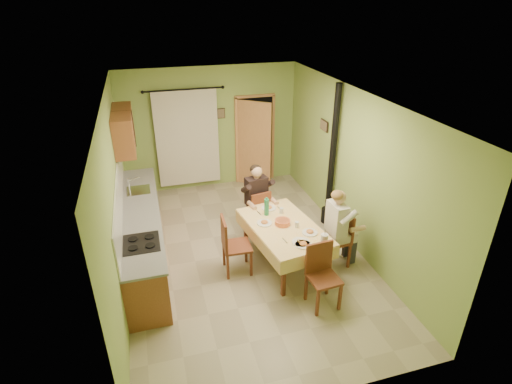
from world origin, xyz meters
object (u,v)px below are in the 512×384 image
object	(u,v)px
dining_table	(283,245)
chair_near	(322,288)
chair_right	(336,249)
chair_far	(257,221)
chair_left	(236,256)
man_right	(338,220)
man_far	(257,193)
stove_flue	(331,176)

from	to	relation	value
dining_table	chair_near	distance (m)	1.13
dining_table	chair_near	world-z (taller)	chair_near
dining_table	chair_right	xyz separation A→B (m)	(0.86, -0.25, -0.09)
chair_far	chair_near	xyz separation A→B (m)	(0.38, -2.13, 0.00)
chair_near	chair_left	distance (m)	1.54
man_right	chair_left	bearing A→B (deg)	77.43
dining_table	man_far	distance (m)	1.16
chair_near	man_right	distance (m)	1.21
dining_table	man_far	world-z (taller)	man_far
man_far	chair_right	bearing A→B (deg)	-61.67
man_far	chair_near	bearing A→B (deg)	-89.90
chair_near	chair_right	distance (m)	1.07
chair_far	chair_near	world-z (taller)	chair_near
dining_table	chair_far	distance (m)	1.04
man_right	stove_flue	size ratio (longest dim) A/B	0.50
man_far	man_right	world-z (taller)	same
chair_far	man_right	bearing A→B (deg)	-61.84
dining_table	chair_right	bearing A→B (deg)	-24.90
dining_table	stove_flue	world-z (taller)	stove_flue
chair_far	man_far	xyz separation A→B (m)	(-0.00, 0.01, 0.59)
stove_flue	man_far	bearing A→B (deg)	-178.76
chair_far	man_far	size ratio (longest dim) A/B	0.69
dining_table	chair_near	bearing A→B (deg)	-87.11
stove_flue	chair_far	bearing A→B (deg)	-178.26
man_far	man_right	xyz separation A→B (m)	(1.01, -1.29, 0.00)
chair_left	stove_flue	distance (m)	2.50
dining_table	man_right	xyz separation A→B (m)	(0.85, -0.25, 0.50)
dining_table	chair_right	distance (m)	0.90
dining_table	chair_left	distance (m)	0.82
dining_table	man_far	xyz separation A→B (m)	(-0.16, 1.04, 0.50)
chair_near	man_right	bearing A→B (deg)	-130.47
man_right	stove_flue	xyz separation A→B (m)	(0.48, 1.32, 0.15)
chair_far	chair_right	xyz separation A→B (m)	(1.02, -1.28, 0.00)
chair_near	chair_right	world-z (taller)	chair_near
dining_table	chair_near	xyz separation A→B (m)	(0.23, -1.11, -0.09)
chair_right	man_far	distance (m)	1.75
chair_near	chair_left	world-z (taller)	chair_left
dining_table	stove_flue	bearing A→B (deg)	30.14
chair_right	man_far	world-z (taller)	man_far
chair_near	man_right	size ratio (longest dim) A/B	0.71
chair_right	stove_flue	bearing A→B (deg)	-22.37
man_far	chair_far	bearing A→B (deg)	-90.00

